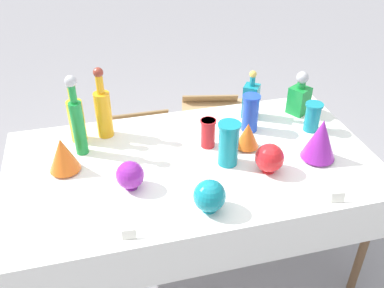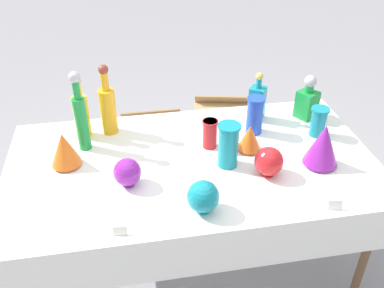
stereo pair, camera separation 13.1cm
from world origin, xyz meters
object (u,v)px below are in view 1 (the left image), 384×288
object	(u,v)px
square_decanter_1	(251,99)
slender_vase_3	(313,116)
cardboard_box_behind_left	(142,140)
cardboard_box_behind_right	(213,126)
slender_vase_0	(208,132)
round_bowl_2	(130,175)
fluted_vase_1	(248,135)
round_bowl_1	(210,196)
round_bowl_0	(269,158)
tall_bottle_1	(77,120)
fluted_vase_0	(63,155)
slender_vase_2	(229,143)
tall_bottle_0	(76,116)
tall_bottle_2	(103,110)
fluted_vase_2	(321,139)
square_decanter_0	(300,96)
slender_vase_1	(250,112)

from	to	relation	value
square_decanter_1	slender_vase_3	distance (m)	0.36
cardboard_box_behind_left	cardboard_box_behind_right	size ratio (longest dim) A/B	0.95
slender_vase_0	round_bowl_2	xyz separation A→B (m)	(-0.44, -0.24, -0.01)
fluted_vase_1	round_bowl_1	xyz separation A→B (m)	(-0.32, -0.41, 0.00)
round_bowl_0	round_bowl_2	distance (m)	0.66
slender_vase_0	round_bowl_2	distance (m)	0.50
tall_bottle_1	fluted_vase_0	world-z (taller)	tall_bottle_1
slender_vase_2	round_bowl_0	distance (m)	0.21
tall_bottle_1	cardboard_box_behind_left	world-z (taller)	tall_bottle_1
square_decanter_1	slender_vase_3	size ratio (longest dim) A/B	1.76
tall_bottle_0	round_bowl_1	distance (m)	0.88
tall_bottle_2	slender_vase_3	world-z (taller)	tall_bottle_2
slender_vase_3	round_bowl_0	world-z (taller)	slender_vase_3
fluted_vase_2	round_bowl_1	world-z (taller)	fluted_vase_2
square_decanter_1	fluted_vase_1	size ratio (longest dim) A/B	1.99
cardboard_box_behind_right	round_bowl_0	bearing A→B (deg)	-96.13
tall_bottle_2	fluted_vase_2	xyz separation A→B (m)	(1.02, -0.49, -0.04)
tall_bottle_1	cardboard_box_behind_left	bearing A→B (deg)	67.08
slender_vase_2	square_decanter_0	bearing A→B (deg)	33.97
fluted_vase_1	fluted_vase_2	bearing A→B (deg)	-30.31
slender_vase_3	round_bowl_0	size ratio (longest dim) A/B	1.11
slender_vase_1	round_bowl_2	distance (m)	0.79
cardboard_box_behind_right	slender_vase_0	bearing A→B (deg)	-108.81
round_bowl_1	cardboard_box_behind_left	xyz separation A→B (m)	(-0.09, 1.57, -0.70)
tall_bottle_0	round_bowl_2	bearing A→B (deg)	-65.48
tall_bottle_1	square_decanter_0	xyz separation A→B (m)	(1.26, 0.11, -0.08)
fluted_vase_1	cardboard_box_behind_left	distance (m)	1.42
fluted_vase_1	round_bowl_0	world-z (taller)	round_bowl_0
tall_bottle_2	round_bowl_2	size ratio (longest dim) A/B	2.90
round_bowl_0	cardboard_box_behind_right	world-z (taller)	round_bowl_0
square_decanter_0	slender_vase_3	distance (m)	0.20
cardboard_box_behind_left	round_bowl_1	bearing A→B (deg)	-86.60
square_decanter_1	cardboard_box_behind_right	distance (m)	1.10
slender_vase_1	cardboard_box_behind_left	bearing A→B (deg)	116.43
tall_bottle_1	fluted_vase_0	xyz separation A→B (m)	(-0.09, -0.14, -0.10)
round_bowl_0	slender_vase_0	bearing A→B (deg)	128.28
slender_vase_2	round_bowl_1	size ratio (longest dim) A/B	1.53
slender_vase_1	fluted_vase_1	distance (m)	0.19
slender_vase_0	cardboard_box_behind_left	size ratio (longest dim) A/B	0.29
fluted_vase_2	cardboard_box_behind_right	world-z (taller)	fluted_vase_2
square_decanter_0	round_bowl_2	xyz separation A→B (m)	(-1.05, -0.45, -0.04)
fluted_vase_1	round_bowl_2	bearing A→B (deg)	-164.35
round_bowl_2	square_decanter_1	bearing A→B (deg)	32.26
slender_vase_1	fluted_vase_2	bearing A→B (deg)	-55.88
tall_bottle_1	round_bowl_2	bearing A→B (deg)	-59.24
tall_bottle_2	slender_vase_0	bearing A→B (deg)	-25.27
fluted_vase_2	round_bowl_1	bearing A→B (deg)	-160.24
square_decanter_1	fluted_vase_0	bearing A→B (deg)	-165.36
slender_vase_1	fluted_vase_2	world-z (taller)	fluted_vase_2
slender_vase_3	round_bowl_0	distance (m)	0.48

